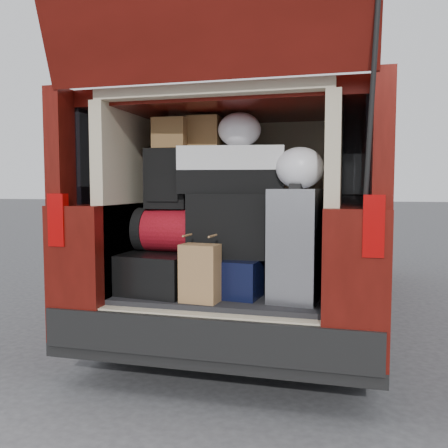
% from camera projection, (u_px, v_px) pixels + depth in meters
% --- Properties ---
extents(ground, '(80.00, 80.00, 0.00)m').
position_uv_depth(ground, '(219.00, 385.00, 2.89)').
color(ground, '#38383A').
rests_on(ground, ground).
extents(minivan, '(1.90, 5.35, 2.77)m').
position_uv_depth(minivan, '(268.00, 218.00, 4.61)').
color(minivan, black).
rests_on(minivan, ground).
extents(load_floor, '(1.24, 1.05, 0.55)m').
position_uv_depth(load_floor, '(230.00, 328.00, 3.13)').
color(load_floor, black).
rests_on(load_floor, ground).
extents(black_hardshell, '(0.52, 0.66, 0.25)m').
position_uv_depth(black_hardshell, '(166.00, 270.00, 3.05)').
color(black_hardshell, black).
rests_on(black_hardshell, load_floor).
extents(navy_hardshell, '(0.48, 0.56, 0.22)m').
position_uv_depth(navy_hardshell, '(233.00, 274.00, 2.98)').
color(navy_hardshell, black).
rests_on(navy_hardshell, load_floor).
extents(silver_roller, '(0.31, 0.46, 0.65)m').
position_uv_depth(silver_roller, '(297.00, 244.00, 2.78)').
color(silver_roller, silver).
rests_on(silver_roller, load_floor).
extents(kraft_bag, '(0.23, 0.15, 0.33)m').
position_uv_depth(kraft_bag, '(200.00, 273.00, 2.70)').
color(kraft_bag, olive).
rests_on(kraft_bag, load_floor).
extents(red_duffel, '(0.43, 0.29, 0.27)m').
position_uv_depth(red_duffel, '(170.00, 230.00, 3.03)').
color(red_duffel, maroon).
rests_on(red_duffel, black_hardshell).
extents(black_soft_case, '(0.56, 0.36, 0.39)m').
position_uv_depth(black_soft_case, '(234.00, 225.00, 2.95)').
color(black_soft_case, black).
rests_on(black_soft_case, navy_hardshell).
extents(backpack, '(0.27, 0.17, 0.38)m').
position_uv_depth(backpack, '(167.00, 179.00, 3.02)').
color(backpack, black).
rests_on(backpack, red_duffel).
extents(twotone_duffel, '(0.69, 0.43, 0.29)m').
position_uv_depth(twotone_duffel, '(232.00, 171.00, 2.98)').
color(twotone_duffel, silver).
rests_on(twotone_duffel, black_soft_case).
extents(grocery_sack_lower, '(0.22, 0.18, 0.19)m').
position_uv_depth(grocery_sack_lower, '(171.00, 134.00, 2.99)').
color(grocery_sack_lower, brown).
rests_on(grocery_sack_lower, backpack).
extents(grocery_sack_upper, '(0.21, 0.17, 0.20)m').
position_uv_depth(grocery_sack_upper, '(204.00, 133.00, 3.05)').
color(grocery_sack_upper, brown).
rests_on(grocery_sack_upper, twotone_duffel).
extents(plastic_bag_center, '(0.29, 0.27, 0.22)m').
position_uv_depth(plastic_bag_center, '(239.00, 130.00, 2.95)').
color(plastic_bag_center, white).
rests_on(plastic_bag_center, twotone_duffel).
extents(plastic_bag_right, '(0.32, 0.31, 0.24)m').
position_uv_depth(plastic_bag_right, '(300.00, 168.00, 2.74)').
color(plastic_bag_right, white).
rests_on(plastic_bag_right, silver_roller).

